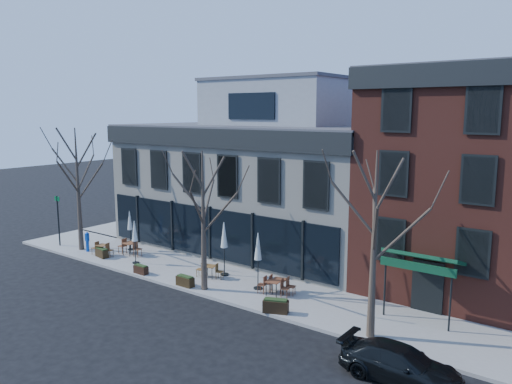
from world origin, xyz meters
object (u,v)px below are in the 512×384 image
Objects in this scene: cafe_set_0 at (102,249)px; umbrella_0 at (130,223)px; call_box at (87,241)px; parked_sedan at (401,364)px.

umbrella_0 reaches higher than cafe_set_0.
call_box is at bearing -179.32° from cafe_set_0.
umbrella_0 reaches higher than call_box.
cafe_set_0 is at bearing -101.79° from umbrella_0.
cafe_set_0 is (-20.33, 2.97, -0.03)m from parked_sedan.
umbrella_0 is at bearing 45.14° from call_box.
parked_sedan is 20.56m from umbrella_0.
parked_sedan is at bearing -13.76° from umbrella_0.
call_box is 0.81× the size of cafe_set_0.
umbrella_0 is at bearing 78.21° from cafe_set_0.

